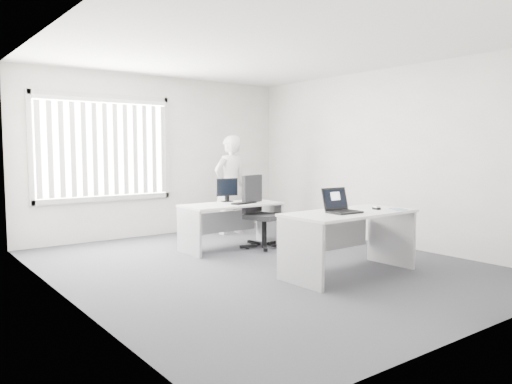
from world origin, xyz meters
TOP-DOWN VIEW (x-y plane):
  - ground at (0.00, 0.00)m, footprint 6.00×6.00m
  - wall_back at (0.00, 3.00)m, footprint 5.00×0.02m
  - wall_front at (0.00, -3.00)m, footprint 5.00×0.02m
  - wall_left at (-2.50, 0.00)m, footprint 0.02×6.00m
  - wall_right at (2.50, 0.00)m, footprint 0.02×6.00m
  - ceiling at (0.00, 0.00)m, footprint 5.00×6.00m
  - window at (-1.00, 2.96)m, footprint 2.32×0.06m
  - blinds at (-1.00, 2.90)m, footprint 2.20×0.10m
  - desk_near at (0.57, -1.02)m, footprint 1.72×0.83m
  - desk_far at (0.30, 1.15)m, footprint 1.53×0.72m
  - office_chair at (0.72, 0.94)m, footprint 0.82×0.82m
  - person at (1.04, 2.28)m, footprint 0.66×0.44m
  - laptop at (0.41, -1.08)m, footprint 0.39×0.35m
  - paper_sheet at (0.90, -1.12)m, footprint 0.33×0.24m
  - mouse at (0.97, -1.09)m, footprint 0.08×0.11m
  - booklet at (1.20, -1.25)m, footprint 0.23×0.26m
  - keyboard at (0.45, 1.02)m, footprint 0.46×0.24m
  - monitor at (0.41, 1.43)m, footprint 0.38×0.15m

SIDE VIEW (x-z plane):
  - ground at x=0.00m, z-range 0.00..0.00m
  - office_chair at x=0.72m, z-range -0.21..0.91m
  - desk_far at x=0.30m, z-range 0.15..0.85m
  - desk_near at x=0.57m, z-range 0.17..0.95m
  - keyboard at x=0.45m, z-range 0.70..0.72m
  - paper_sheet at x=0.90m, z-range 0.77..0.78m
  - booklet at x=1.20m, z-range 0.77..0.78m
  - mouse at x=0.97m, z-range 0.78..0.82m
  - monitor at x=0.41m, z-range 0.70..1.07m
  - person at x=1.04m, z-range 0.00..1.77m
  - laptop at x=0.41m, z-range 0.77..1.07m
  - wall_back at x=0.00m, z-range 0.00..2.80m
  - wall_front at x=0.00m, z-range 0.00..2.80m
  - wall_left at x=-2.50m, z-range 0.00..2.80m
  - wall_right at x=2.50m, z-range 0.00..2.80m
  - blinds at x=-1.00m, z-range 0.77..2.27m
  - window at x=-1.00m, z-range 0.67..2.43m
  - ceiling at x=0.00m, z-range 2.79..2.81m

